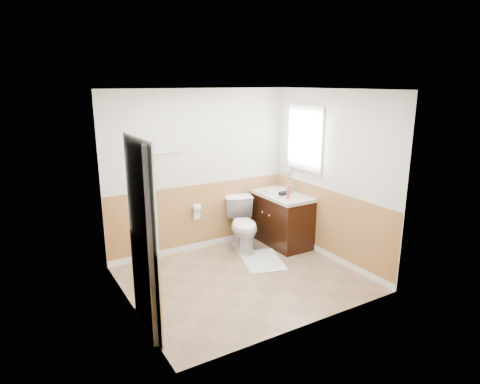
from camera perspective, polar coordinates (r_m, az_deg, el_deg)
floor at (r=5.74m, az=0.42°, el=-11.86°), size 3.00×3.00×0.00m
ceiling at (r=5.13m, az=0.48°, el=13.95°), size 3.00×3.00×0.00m
wall_back at (r=6.42m, az=-5.56°, el=2.83°), size 3.00×0.00×3.00m
wall_front at (r=4.28m, az=9.48°, el=-3.48°), size 3.00×0.00×3.00m
wall_left at (r=4.73m, az=-15.33°, el=-2.05°), size 0.00×3.00×3.00m
wall_right at (r=6.18m, az=12.45°, el=2.09°), size 0.00×3.00×3.00m
wainscot_back at (r=6.60m, az=-5.36°, el=-3.57°), size 3.00×0.00×3.00m
wainscot_front at (r=4.58m, az=8.97°, el=-12.38°), size 3.00×0.00×3.00m
wainscot_left at (r=5.00m, az=-14.60°, el=-10.29°), size 0.00×2.60×2.60m
wainscot_right at (r=6.38m, az=11.99°, el=-4.50°), size 0.00×2.60×2.60m
toilet at (r=6.54m, az=0.43°, el=-4.55°), size 0.68×0.90×0.81m
bath_mat at (r=6.26m, az=3.06°, el=-9.42°), size 0.77×0.93×0.02m
vanity_cabinet at (r=6.84m, az=5.64°, el=-3.80°), size 0.55×1.10×0.80m
vanity_knob_left at (r=6.55m, az=4.06°, el=-3.24°), size 0.03×0.03×0.03m
vanity_knob_right at (r=6.70m, az=3.09°, el=-2.79°), size 0.03×0.03×0.03m
countertop at (r=6.71m, az=5.66°, el=-0.38°), size 0.60×1.15×0.05m
sink_basin at (r=6.82m, az=4.99°, el=0.20°), size 0.36×0.36×0.02m
faucet at (r=6.91m, az=6.22°, el=0.88°), size 0.02×0.02×0.14m
lotion_bottle at (r=6.38m, az=6.69°, el=0.05°), size 0.05×0.05×0.22m
soap_dispenser at (r=6.70m, az=6.91°, el=0.69°), size 0.11×0.11×0.20m
hair_dryer_body at (r=6.58m, az=5.97°, el=-0.14°), size 0.14×0.07×0.07m
hair_dryer_handle at (r=6.56m, az=5.83°, el=-0.46°), size 0.03×0.03×0.07m
mirror_panel at (r=6.94m, az=6.24°, el=6.25°), size 0.02×0.35×0.90m
window_frame at (r=6.51m, az=8.96°, el=7.36°), size 0.04×0.80×1.00m
window_glass at (r=6.52m, az=9.07°, el=7.37°), size 0.01×0.70×0.90m
door at (r=4.42m, az=-12.27°, el=-6.21°), size 0.29×0.78×2.04m
door_frame at (r=4.39m, az=-13.22°, el=-6.25°), size 0.02×0.92×2.10m
door_knob at (r=4.76m, az=-12.82°, el=-5.61°), size 0.06×0.06×0.06m
towel_bar at (r=6.09m, az=-10.14°, el=5.37°), size 0.62×0.02×0.02m
tp_holder_bar at (r=6.45m, az=-5.97°, el=-2.17°), size 0.14×0.02×0.02m
tp_roll at (r=6.45m, az=-5.97°, el=-2.17°), size 0.10×0.11×0.11m
tp_sheet at (r=6.48m, az=-5.95°, el=-3.10°), size 0.10×0.01×0.16m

